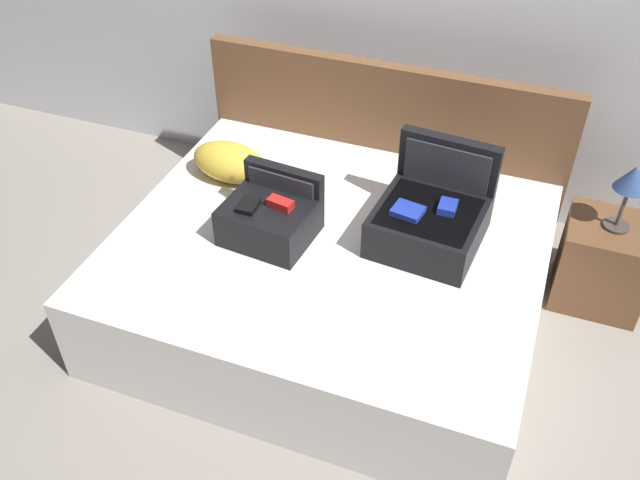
{
  "coord_description": "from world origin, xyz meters",
  "views": [
    {
      "loc": [
        0.85,
        -2.0,
        2.64
      ],
      "look_at": [
        0.0,
        0.27,
        0.59
      ],
      "focal_mm": 38.54,
      "sensor_mm": 36.0,
      "label": 1
    }
  ],
  "objects": [
    {
      "name": "nightstand",
      "position": [
        1.3,
        1.01,
        0.24
      ],
      "size": [
        0.44,
        0.4,
        0.48
      ],
      "primitive_type": "cube",
      "color": "brown",
      "rests_on": "ground"
    },
    {
      "name": "hard_case_medium",
      "position": [
        -0.28,
        0.33,
        0.61
      ],
      "size": [
        0.44,
        0.4,
        0.31
      ],
      "rotation": [
        0.0,
        0.0,
        -0.09
      ],
      "color": "black",
      "rests_on": "bed"
    },
    {
      "name": "table_lamp",
      "position": [
        1.3,
        1.01,
        0.75
      ],
      "size": [
        0.16,
        0.16,
        0.36
      ],
      "color": "#3F3833",
      "rests_on": "nightstand"
    },
    {
      "name": "hard_case_large",
      "position": [
        0.45,
        0.58,
        0.62
      ],
      "size": [
        0.53,
        0.55,
        0.45
      ],
      "rotation": [
        0.0,
        0.0,
        -0.09
      ],
      "color": "black",
      "rests_on": "bed"
    },
    {
      "name": "bed",
      "position": [
        0.0,
        0.4,
        0.24
      ],
      "size": [
        2.04,
        1.71,
        0.49
      ],
      "primitive_type": "cube",
      "color": "silver",
      "rests_on": "ground"
    },
    {
      "name": "pillow_near_headboard",
      "position": [
        -0.68,
        0.7,
        0.59
      ],
      "size": [
        0.45,
        0.28,
        0.2
      ],
      "primitive_type": "ellipsoid",
      "rotation": [
        0.0,
        0.0,
        -0.09
      ],
      "color": "gold",
      "rests_on": "bed"
    },
    {
      "name": "ground_plane",
      "position": [
        0.0,
        0.0,
        0.0
      ],
      "size": [
        12.0,
        12.0,
        0.0
      ],
      "primitive_type": "plane",
      "color": "gray"
    },
    {
      "name": "headboard",
      "position": [
        0.0,
        1.3,
        0.5
      ],
      "size": [
        2.08,
        0.08,
        1.0
      ],
      "primitive_type": "cube",
      "color": "brown",
      "rests_on": "ground"
    }
  ]
}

